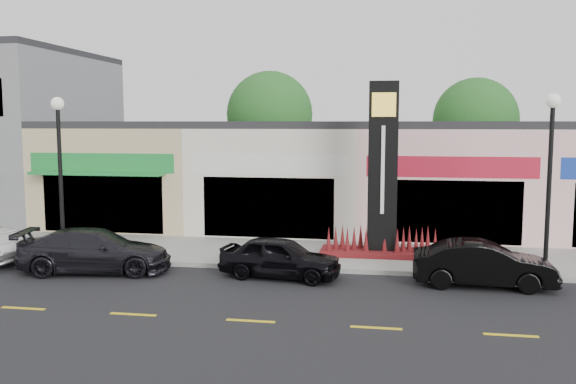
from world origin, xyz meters
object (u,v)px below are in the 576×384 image
Objects in this scene: car_black_sedan at (280,257)px; car_black_conv at (483,264)px; lamp_east_near at (550,165)px; lamp_west_near at (60,160)px; pylon_sign at (382,195)px; car_dark_sedan at (95,251)px.

car_black_conv reaches higher than car_black_sedan.
lamp_east_near is at bearing -55.15° from car_black_conv.
lamp_west_near is 1.36× the size of car_black_conv.
car_black_sedan is at bearing -135.24° from pylon_sign.
pylon_sign reaches higher than lamp_east_near.
car_dark_sedan is 1.19× the size of car_black_conv.
lamp_east_near is 14.35m from car_dark_sedan.
lamp_east_near is 1.14× the size of car_dark_sedan.
car_dark_sedan is 5.97m from car_black_sedan.
car_dark_sedan is at bearing -38.33° from lamp_west_near.
pylon_sign is at bearing -79.19° from car_dark_sedan.
lamp_east_near is 1.36× the size of car_black_conv.
car_dark_sedan is at bearing -159.93° from pylon_sign.
car_dark_sedan is 11.97m from car_black_conv.
car_black_conv is at bearing -5.42° from lamp_west_near.
lamp_west_near is 1.00× the size of lamp_east_near.
car_black_sedan is at bearing -9.34° from lamp_west_near.
lamp_east_near is 5.42m from pylon_sign.
pylon_sign is at bearing -36.99° from car_black_sedan.
pylon_sign is 1.49× the size of car_black_conv.
car_black_conv is at bearing -146.71° from lamp_east_near.
lamp_east_near is 3.71m from car_black_conv.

